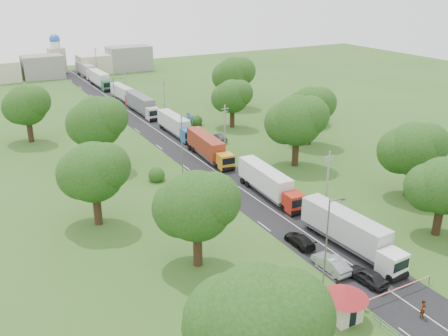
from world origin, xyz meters
TOP-DOWN VIEW (x-y plane):
  - ground at (0.00, 0.00)m, footprint 260.00×260.00m
  - road at (0.00, 20.00)m, footprint 8.00×200.00m
  - boom_barrier at (-1.36, -25.00)m, footprint 9.22×0.35m
  - guard_booth at (-7.20, -25.00)m, footprint 4.40×4.40m
  - info_sign at (5.20, 35.00)m, footprint 0.12×3.10m
  - pole_1 at (5.50, -7.00)m, footprint 1.60×0.24m
  - pole_2 at (5.50, 21.00)m, footprint 1.60×0.24m
  - pole_3 at (5.50, 49.00)m, footprint 1.60×0.24m
  - pole_4 at (5.50, 77.00)m, footprint 1.60×0.24m
  - pole_5 at (5.50, 105.00)m, footprint 1.60×0.24m
  - lamp_0 at (-5.35, -20.00)m, footprint 2.03×0.22m
  - lamp_1 at (-5.35, 15.00)m, footprint 2.03×0.22m
  - lamp_2 at (-5.35, 50.00)m, footprint 2.03×0.22m
  - tree_2 at (13.99, -17.86)m, footprint 8.00×8.00m
  - tree_3 at (19.99, -7.84)m, footprint 8.80×8.80m
  - tree_4 at (12.99, 10.17)m, footprint 9.60×9.60m
  - tree_5 at (21.99, 18.16)m, footprint 8.80×8.80m
  - tree_6 at (14.99, 35.14)m, footprint 8.00×8.00m
  - tree_7 at (23.99, 50.17)m, footprint 9.60×9.60m
  - tree_9 at (-20.01, -29.83)m, footprint 9.60×9.60m
  - tree_10 at (-15.01, -9.84)m, footprint 8.80×8.80m
  - tree_11 at (-22.01, 5.16)m, footprint 8.80×8.80m
  - tree_12 at (-16.01, 25.17)m, footprint 9.60×9.60m
  - tree_13 at (-24.01, 45.16)m, footprint 8.80×8.80m
  - house_cream at (30.00, 30.00)m, footprint 10.08×10.08m
  - distant_town at (0.68, 110.00)m, footprint 52.00×8.00m
  - church at (-4.00, 118.00)m, footprint 5.00×5.00m
  - truck_0 at (2.07, -15.50)m, footprint 3.37×15.24m
  - truck_1 at (2.09, 1.70)m, footprint 3.08×14.54m
  - truck_2 at (1.68, 20.10)m, footprint 3.25×14.49m
  - truck_3 at (2.29, 35.72)m, footprint 2.45×14.00m
  - truck_4 at (2.03, 54.23)m, footprint 2.69×15.13m
  - truck_5 at (2.23, 68.63)m, footprint 2.79×13.61m
  - truck_6 at (1.77, 88.26)m, footprint 2.80×15.42m
  - truck_7 at (2.06, 105.44)m, footprint 3.17×14.69m
  - car_lane_front at (-1.00, -21.64)m, footprint 2.40×4.88m
  - car_lane_mid at (-2.76, -18.00)m, footprint 1.74×4.99m
  - car_lane_rear at (-2.51, -12.00)m, footprint 1.93×4.65m
  - car_verge_near at (5.50, 8.26)m, footprint 2.78×5.88m
  - car_verge_far at (8.00, 27.93)m, footprint 1.95×4.63m
  - pedestrian_near at (-0.58, -28.50)m, footprint 0.76×0.58m
  - pedestrian_booth at (-5.41, -22.00)m, footprint 0.83×0.94m

SIDE VIEW (x-z plane):
  - ground at x=0.00m, z-range 0.00..0.00m
  - road at x=0.00m, z-range -0.02..0.02m
  - car_lane_rear at x=-2.51m, z-range 0.00..1.34m
  - car_verge_far at x=8.00m, z-range 0.00..1.56m
  - car_lane_front at x=-1.00m, z-range 0.00..1.60m
  - car_verge_near at x=5.50m, z-range 0.00..1.62m
  - pedestrian_booth at x=-5.41m, z-range 0.00..1.64m
  - car_lane_mid at x=-2.76m, z-range 0.00..1.64m
  - boom_barrier at x=-1.36m, z-range 0.30..1.48m
  - pedestrian_near at x=-0.58m, z-range 0.00..1.85m
  - truck_5 at x=2.23m, z-range 0.11..3.88m
  - truck_3 at x=2.29m, z-range 0.12..4.00m
  - truck_2 at x=1.68m, z-range 0.12..4.12m
  - truck_1 at x=2.09m, z-range 0.12..4.14m
  - truck_7 at x=2.06m, z-range 0.12..4.18m
  - guard_booth at x=-7.20m, z-range 0.44..3.89m
  - truck_4 at x=2.03m, z-range 0.13..4.32m
  - truck_0 at x=2.07m, z-range 0.13..4.34m
  - truck_6 at x=1.77m, z-range 0.13..4.40m
  - info_sign at x=5.20m, z-range 0.95..5.05m
  - distant_town at x=0.68m, z-range -0.51..7.49m
  - house_cream at x=30.00m, z-range 0.74..6.54m
  - pole_1 at x=5.50m, z-range 0.18..9.18m
  - pole_2 at x=5.50m, z-range 0.18..9.18m
  - pole_3 at x=5.50m, z-range 0.18..9.18m
  - pole_4 at x=5.50m, z-range 0.18..9.18m
  - pole_5 at x=5.50m, z-range 0.18..9.18m
  - church at x=-4.00m, z-range -0.76..11.54m
  - lamp_0 at x=-5.35m, z-range 0.55..10.55m
  - lamp_1 at x=-5.35m, z-range 0.55..10.55m
  - lamp_2 at x=-5.35m, z-range 0.55..10.55m
  - tree_2 at x=13.99m, z-range 1.55..11.65m
  - tree_6 at x=14.99m, z-range 1.55..11.65m
  - tree_3 at x=19.99m, z-range 1.69..12.76m
  - tree_5 at x=21.99m, z-range 1.69..12.76m
  - tree_10 at x=-15.01m, z-range 1.69..12.76m
  - tree_11 at x=-22.01m, z-range 1.69..12.76m
  - tree_13 at x=-24.01m, z-range 1.69..12.76m
  - tree_4 at x=12.99m, z-range 1.83..13.88m
  - tree_7 at x=23.99m, z-range 1.83..13.88m
  - tree_9 at x=-20.01m, z-range 1.83..13.88m
  - tree_12 at x=-16.01m, z-range 1.83..13.88m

